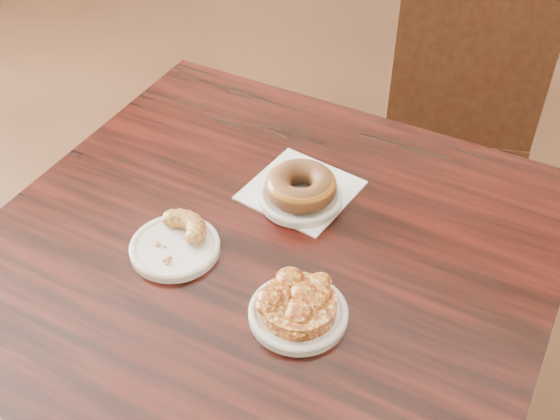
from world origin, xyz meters
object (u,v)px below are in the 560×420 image
at_px(apple_fritter, 299,303).
at_px(glazed_donut, 301,186).
at_px(cruller_fragment, 174,238).
at_px(cafe_table, 264,386).
at_px(chair_far, 453,112).

bearing_deg(apple_fritter, glazed_donut, 112.69).
height_order(apple_fritter, cruller_fragment, apple_fritter).
xyz_separation_m(cafe_table, cruller_fragment, (-0.13, -0.05, 0.40)).
height_order(glazed_donut, cruller_fragment, glazed_donut).
bearing_deg(apple_fritter, cafe_table, 139.14).
bearing_deg(cafe_table, chair_far, 86.30).
bearing_deg(glazed_donut, cruller_fragment, -125.66).
bearing_deg(cafe_table, glazed_donut, 89.13).
bearing_deg(glazed_donut, apple_fritter, -67.31).
distance_m(glazed_donut, cruller_fragment, 0.24).
distance_m(cafe_table, glazed_donut, 0.44).
relative_size(chair_far, glazed_donut, 7.30).
bearing_deg(chair_far, apple_fritter, 74.11).
bearing_deg(cruller_fragment, apple_fritter, -9.92).
distance_m(glazed_donut, apple_fritter, 0.25).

